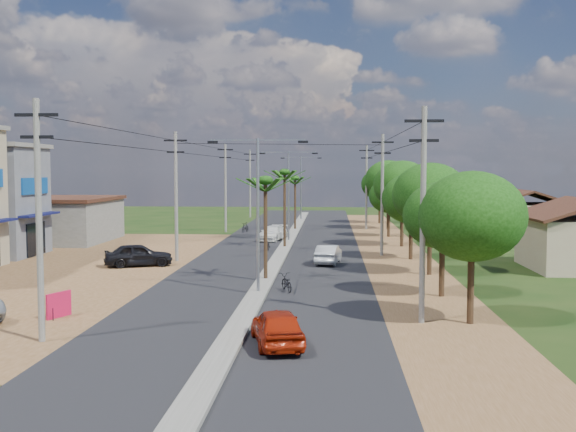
% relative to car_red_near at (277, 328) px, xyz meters
% --- Properties ---
extents(ground, '(160.00, 160.00, 0.00)m').
position_rel_car_red_near_xyz_m(ground, '(-1.78, 10.03, -0.69)').
color(ground, black).
rests_on(ground, ground).
extents(road, '(12.00, 110.00, 0.04)m').
position_rel_car_red_near_xyz_m(road, '(-1.78, 25.03, -0.67)').
color(road, black).
rests_on(road, ground).
extents(median, '(1.00, 90.00, 0.18)m').
position_rel_car_red_near_xyz_m(median, '(-1.78, 28.03, -0.60)').
color(median, '#605E56').
rests_on(median, ground).
extents(dirt_lot_west, '(18.00, 46.00, 0.04)m').
position_rel_car_red_near_xyz_m(dirt_lot_west, '(-16.78, 18.03, -0.67)').
color(dirt_lot_west, brown).
rests_on(dirt_lot_west, ground).
extents(dirt_shoulder_east, '(5.00, 90.00, 0.03)m').
position_rel_car_red_near_xyz_m(dirt_shoulder_east, '(6.72, 25.03, -0.67)').
color(dirt_shoulder_east, brown).
rests_on(dirt_shoulder_east, ground).
extents(low_shed, '(10.40, 10.40, 3.95)m').
position_rel_car_red_near_xyz_m(low_shed, '(-22.78, 34.03, 1.28)').
color(low_shed, '#605E56').
rests_on(low_shed, ground).
extents(house_east_far, '(7.60, 7.50, 4.60)m').
position_rel_car_red_near_xyz_m(house_east_far, '(19.22, 38.03, 1.70)').
color(house_east_far, gray).
rests_on(house_east_far, ground).
extents(tree_east_a, '(4.40, 4.40, 6.37)m').
position_rel_car_red_near_xyz_m(tree_east_a, '(7.72, 4.03, 3.80)').
color(tree_east_a, black).
rests_on(tree_east_a, ground).
extents(tree_east_b, '(4.00, 4.00, 5.83)m').
position_rel_car_red_near_xyz_m(tree_east_b, '(7.52, 10.03, 3.42)').
color(tree_east_b, black).
rests_on(tree_east_b, ground).
extents(tree_east_c, '(4.60, 4.60, 6.83)m').
position_rel_car_red_near_xyz_m(tree_east_c, '(7.92, 17.03, 4.18)').
color(tree_east_c, black).
rests_on(tree_east_c, ground).
extents(tree_east_d, '(4.20, 4.20, 6.13)m').
position_rel_car_red_near_xyz_m(tree_east_d, '(7.62, 24.03, 3.65)').
color(tree_east_d, black).
rests_on(tree_east_d, ground).
extents(tree_east_e, '(4.80, 4.80, 7.14)m').
position_rel_car_red_near_xyz_m(tree_east_e, '(7.82, 32.03, 4.40)').
color(tree_east_e, black).
rests_on(tree_east_e, ground).
extents(tree_east_f, '(3.80, 3.80, 5.52)m').
position_rel_car_red_near_xyz_m(tree_east_f, '(7.42, 40.03, 3.20)').
color(tree_east_f, black).
rests_on(tree_east_f, ground).
extents(tree_east_g, '(5.00, 5.00, 7.38)m').
position_rel_car_red_near_xyz_m(tree_east_g, '(8.02, 48.03, 4.55)').
color(tree_east_g, black).
rests_on(tree_east_g, ground).
extents(tree_east_h, '(4.40, 4.40, 6.52)m').
position_rel_car_red_near_xyz_m(tree_east_h, '(7.72, 56.03, 3.95)').
color(tree_east_h, black).
rests_on(tree_east_h, ground).
extents(palm_median_near, '(2.00, 2.00, 6.15)m').
position_rel_car_red_near_xyz_m(palm_median_near, '(-1.78, 14.03, 4.85)').
color(palm_median_near, black).
rests_on(palm_median_near, ground).
extents(palm_median_mid, '(2.00, 2.00, 6.55)m').
position_rel_car_red_near_xyz_m(palm_median_mid, '(-1.78, 30.03, 5.21)').
color(palm_median_mid, black).
rests_on(palm_median_mid, ground).
extents(palm_median_far, '(2.00, 2.00, 5.85)m').
position_rel_car_red_near_xyz_m(palm_median_far, '(-1.78, 46.03, 4.57)').
color(palm_median_far, black).
rests_on(palm_median_far, ground).
extents(streetlight_near, '(5.10, 0.18, 8.00)m').
position_rel_car_red_near_xyz_m(streetlight_near, '(-1.78, 10.03, 4.10)').
color(streetlight_near, gray).
rests_on(streetlight_near, ground).
extents(streetlight_mid, '(5.10, 0.18, 8.00)m').
position_rel_car_red_near_xyz_m(streetlight_mid, '(-1.78, 35.03, 4.10)').
color(streetlight_mid, gray).
rests_on(streetlight_mid, ground).
extents(streetlight_far, '(5.10, 0.18, 8.00)m').
position_rel_car_red_near_xyz_m(streetlight_far, '(-1.78, 60.03, 4.10)').
color(streetlight_far, gray).
rests_on(streetlight_far, ground).
extents(utility_pole_w_a, '(1.60, 0.24, 9.00)m').
position_rel_car_red_near_xyz_m(utility_pole_w_a, '(-8.78, 0.03, 4.07)').
color(utility_pole_w_a, '#605E56').
rests_on(utility_pole_w_a, ground).
extents(utility_pole_w_b, '(1.60, 0.24, 9.00)m').
position_rel_car_red_near_xyz_m(utility_pole_w_b, '(-8.78, 22.03, 4.07)').
color(utility_pole_w_b, '#605E56').
rests_on(utility_pole_w_b, ground).
extents(utility_pole_w_c, '(1.60, 0.24, 9.00)m').
position_rel_car_red_near_xyz_m(utility_pole_w_c, '(-8.78, 44.03, 4.07)').
color(utility_pole_w_c, '#605E56').
rests_on(utility_pole_w_c, ground).
extents(utility_pole_w_d, '(1.60, 0.24, 9.00)m').
position_rel_car_red_near_xyz_m(utility_pole_w_d, '(-8.78, 65.03, 4.07)').
color(utility_pole_w_d, '#605E56').
rests_on(utility_pole_w_d, ground).
extents(utility_pole_e_a, '(1.60, 0.24, 9.00)m').
position_rel_car_red_near_xyz_m(utility_pole_e_a, '(5.72, 4.03, 4.07)').
color(utility_pole_e_a, '#605E56').
rests_on(utility_pole_e_a, ground).
extents(utility_pole_e_b, '(1.60, 0.24, 9.00)m').
position_rel_car_red_near_xyz_m(utility_pole_e_b, '(5.72, 26.03, 4.07)').
color(utility_pole_e_b, '#605E56').
rests_on(utility_pole_e_b, ground).
extents(utility_pole_e_c, '(1.60, 0.24, 9.00)m').
position_rel_car_red_near_xyz_m(utility_pole_e_c, '(5.72, 48.03, 4.07)').
color(utility_pole_e_c, '#605E56').
rests_on(utility_pole_e_c, ground).
extents(car_red_near, '(2.47, 4.30, 1.38)m').
position_rel_car_red_near_xyz_m(car_red_near, '(0.00, 0.00, 0.00)').
color(car_red_near, maroon).
rests_on(car_red_near, ground).
extents(car_silver_mid, '(1.88, 4.05, 1.29)m').
position_rel_car_red_near_xyz_m(car_silver_mid, '(1.77, 21.30, -0.05)').
color(car_silver_mid, '#95999D').
rests_on(car_silver_mid, ground).
extents(car_white_far, '(2.87, 4.78, 1.30)m').
position_rel_car_red_near_xyz_m(car_white_far, '(-3.28, 35.94, -0.04)').
color(car_white_far, silver).
rests_on(car_white_far, ground).
extents(car_parked_dark, '(4.78, 3.20, 1.51)m').
position_rel_car_red_near_xyz_m(car_parked_dark, '(-10.72, 19.36, 0.07)').
color(car_parked_dark, black).
rests_on(car_parked_dark, ground).
extents(moto_rider_east, '(1.13, 1.82, 0.90)m').
position_rel_car_red_near_xyz_m(moto_rider_east, '(-0.39, 10.91, -0.24)').
color(moto_rider_east, black).
rests_on(moto_rider_east, ground).
extents(moto_rider_west_a, '(0.76, 1.85, 0.95)m').
position_rel_car_red_near_xyz_m(moto_rider_west_a, '(-2.98, 27.77, -0.21)').
color(moto_rider_west_a, black).
rests_on(moto_rider_west_a, ground).
extents(moto_rider_west_b, '(0.89, 1.74, 1.01)m').
position_rel_car_red_near_xyz_m(moto_rider_west_b, '(-6.71, 43.47, -0.18)').
color(moto_rider_west_b, black).
rests_on(moto_rider_west_b, ground).
extents(roadside_sign, '(0.63, 1.29, 1.14)m').
position_rel_car_red_near_xyz_m(roadside_sign, '(-9.78, 4.03, -0.12)').
color(roadside_sign, '#B8103A').
rests_on(roadside_sign, ground).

